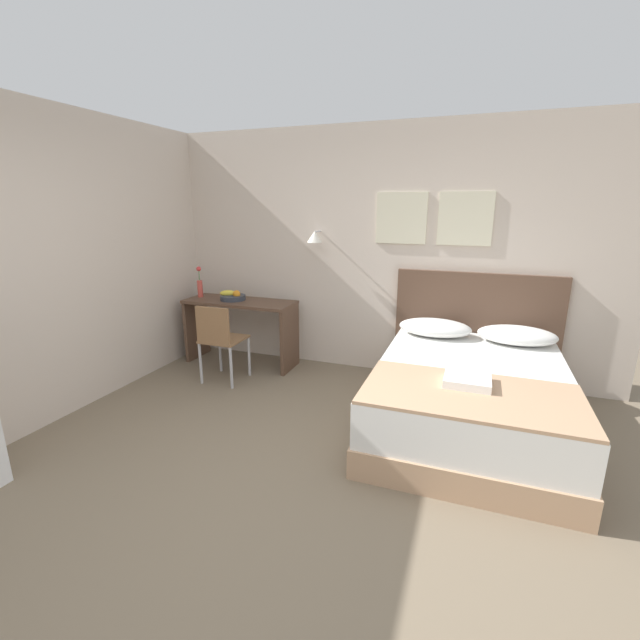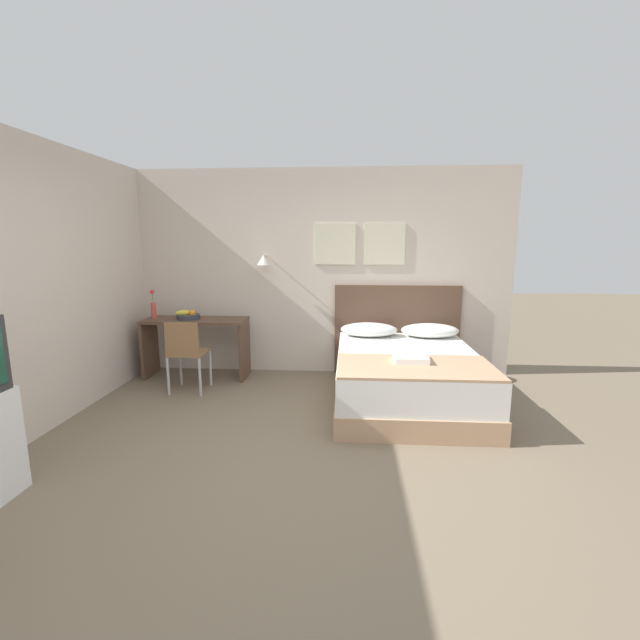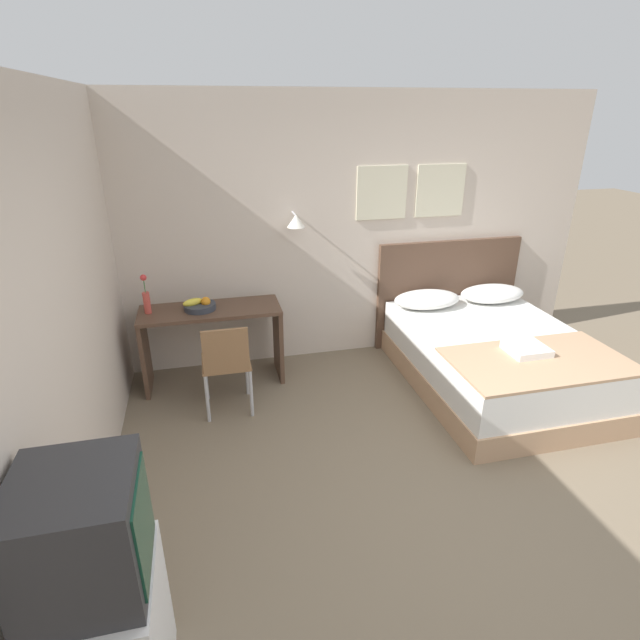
{
  "view_description": "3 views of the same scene",
  "coord_description": "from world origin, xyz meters",
  "px_view_note": "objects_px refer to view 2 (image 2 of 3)",
  "views": [
    {
      "loc": [
        1.13,
        -1.97,
        1.83
      ],
      "look_at": [
        -0.09,
        1.35,
        0.88
      ],
      "focal_mm": 24.0,
      "sensor_mm": 36.0,
      "label": 1
    },
    {
      "loc": [
        0.53,
        -2.98,
        1.72
      ],
      "look_at": [
        0.22,
        1.58,
        0.89
      ],
      "focal_mm": 24.0,
      "sensor_mm": 36.0,
      "label": 2
    },
    {
      "loc": [
        -1.42,
        -2.16,
        2.48
      ],
      "look_at": [
        -0.61,
        1.19,
        1.01
      ],
      "focal_mm": 28.0,
      "sensor_mm": 36.0,
      "label": 3
    }
  ],
  "objects_px": {
    "desk": "(196,336)",
    "folded_towel_near_foot": "(411,358)",
    "throw_blanket": "(416,367)",
    "pillow_left": "(369,330)",
    "flower_vase": "(153,307)",
    "desk_chair": "(186,350)",
    "bed": "(406,377)",
    "pillow_right": "(430,330)",
    "headboard": "(397,330)",
    "fruit_bowl": "(188,316)"
  },
  "relations": [
    {
      "from": "throw_blanket",
      "to": "desk_chair",
      "type": "height_order",
      "value": "desk_chair"
    },
    {
      "from": "headboard",
      "to": "folded_towel_near_foot",
      "type": "xyz_separation_m",
      "value": [
        -0.03,
        -1.5,
        0.03
      ]
    },
    {
      "from": "bed",
      "to": "desk_chair",
      "type": "relative_size",
      "value": 2.41
    },
    {
      "from": "fruit_bowl",
      "to": "headboard",
      "type": "bearing_deg",
      "value": 6.92
    },
    {
      "from": "throw_blanket",
      "to": "pillow_left",
      "type": "bearing_deg",
      "value": 105.52
    },
    {
      "from": "folded_towel_near_foot",
      "to": "flower_vase",
      "type": "bearing_deg",
      "value": 158.96
    },
    {
      "from": "bed",
      "to": "desk_chair",
      "type": "distance_m",
      "value": 2.5
    },
    {
      "from": "bed",
      "to": "pillow_right",
      "type": "xyz_separation_m",
      "value": [
        0.38,
        0.76,
        0.37
      ]
    },
    {
      "from": "throw_blanket",
      "to": "fruit_bowl",
      "type": "height_order",
      "value": "fruit_bowl"
    },
    {
      "from": "pillow_left",
      "to": "desk",
      "type": "xyz_separation_m",
      "value": [
        -2.2,
        -0.04,
        -0.11
      ]
    },
    {
      "from": "pillow_right",
      "to": "fruit_bowl",
      "type": "relative_size",
      "value": 2.3
    },
    {
      "from": "desk",
      "to": "flower_vase",
      "type": "xyz_separation_m",
      "value": [
        -0.55,
        0.02,
        0.37
      ]
    },
    {
      "from": "desk",
      "to": "folded_towel_near_foot",
      "type": "bearing_deg",
      "value": -24.7
    },
    {
      "from": "bed",
      "to": "pillow_left",
      "type": "xyz_separation_m",
      "value": [
        -0.38,
        0.76,
        0.37
      ]
    },
    {
      "from": "headboard",
      "to": "flower_vase",
      "type": "bearing_deg",
      "value": -174.41
    },
    {
      "from": "bed",
      "to": "flower_vase",
      "type": "distance_m",
      "value": 3.27
    },
    {
      "from": "bed",
      "to": "pillow_right",
      "type": "distance_m",
      "value": 0.93
    },
    {
      "from": "fruit_bowl",
      "to": "pillow_left",
      "type": "bearing_deg",
      "value": 0.97
    },
    {
      "from": "fruit_bowl",
      "to": "desk_chair",
      "type": "bearing_deg",
      "value": -72.78
    },
    {
      "from": "pillow_left",
      "to": "throw_blanket",
      "type": "distance_m",
      "value": 1.41
    },
    {
      "from": "headboard",
      "to": "flower_vase",
      "type": "height_order",
      "value": "headboard"
    },
    {
      "from": "pillow_left",
      "to": "desk_chair",
      "type": "height_order",
      "value": "desk_chair"
    },
    {
      "from": "throw_blanket",
      "to": "folded_towel_near_foot",
      "type": "xyz_separation_m",
      "value": [
        -0.03,
        0.14,
        0.04
      ]
    },
    {
      "from": "bed",
      "to": "pillow_left",
      "type": "distance_m",
      "value": 0.93
    },
    {
      "from": "pillow_right",
      "to": "desk_chair",
      "type": "bearing_deg",
      "value": -167.5
    },
    {
      "from": "desk_chair",
      "to": "flower_vase",
      "type": "bearing_deg",
      "value": 136.18
    },
    {
      "from": "desk_chair",
      "to": "fruit_bowl",
      "type": "distance_m",
      "value": 0.69
    },
    {
      "from": "bed",
      "to": "desk",
      "type": "distance_m",
      "value": 2.69
    },
    {
      "from": "pillow_left",
      "to": "desk_chair",
      "type": "bearing_deg",
      "value": -163.26
    },
    {
      "from": "pillow_right",
      "to": "bed",
      "type": "bearing_deg",
      "value": -116.23
    },
    {
      "from": "bed",
      "to": "desk_chair",
      "type": "bearing_deg",
      "value": 177.03
    },
    {
      "from": "pillow_left",
      "to": "fruit_bowl",
      "type": "relative_size",
      "value": 2.3
    },
    {
      "from": "bed",
      "to": "throw_blanket",
      "type": "distance_m",
      "value": 0.66
    },
    {
      "from": "pillow_left",
      "to": "desk",
      "type": "distance_m",
      "value": 2.21
    },
    {
      "from": "throw_blanket",
      "to": "desk_chair",
      "type": "xyz_separation_m",
      "value": [
        -2.49,
        0.72,
        -0.07
      ]
    },
    {
      "from": "folded_towel_near_foot",
      "to": "flower_vase",
      "type": "distance_m",
      "value": 3.33
    },
    {
      "from": "folded_towel_near_foot",
      "to": "fruit_bowl",
      "type": "distance_m",
      "value": 2.9
    },
    {
      "from": "bed",
      "to": "headboard",
      "type": "distance_m",
      "value": 1.09
    },
    {
      "from": "pillow_left",
      "to": "pillow_right",
      "type": "height_order",
      "value": "same"
    },
    {
      "from": "fruit_bowl",
      "to": "throw_blanket",
      "type": "bearing_deg",
      "value": -26.24
    },
    {
      "from": "pillow_left",
      "to": "desk_chair",
      "type": "xyz_separation_m",
      "value": [
        -2.11,
        -0.63,
        -0.14
      ]
    },
    {
      "from": "headboard",
      "to": "folded_towel_near_foot",
      "type": "relative_size",
      "value": 5.06
    },
    {
      "from": "headboard",
      "to": "flower_vase",
      "type": "distance_m",
      "value": 3.16
    },
    {
      "from": "bed",
      "to": "pillow_left",
      "type": "height_order",
      "value": "pillow_left"
    },
    {
      "from": "pillow_left",
      "to": "desk",
      "type": "height_order",
      "value": "desk"
    },
    {
      "from": "pillow_right",
      "to": "throw_blanket",
      "type": "distance_m",
      "value": 1.41
    },
    {
      "from": "desk_chair",
      "to": "folded_towel_near_foot",
      "type": "bearing_deg",
      "value": -13.23
    },
    {
      "from": "pillow_right",
      "to": "throw_blanket",
      "type": "relative_size",
      "value": 0.48
    },
    {
      "from": "folded_towel_near_foot",
      "to": "flower_vase",
      "type": "xyz_separation_m",
      "value": [
        -3.1,
        1.19,
        0.29
      ]
    },
    {
      "from": "throw_blanket",
      "to": "desk",
      "type": "bearing_deg",
      "value": 152.96
    }
  ]
}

